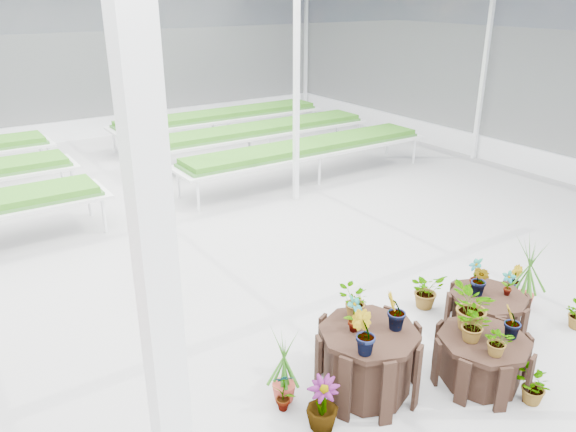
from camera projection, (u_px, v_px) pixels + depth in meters
ground_plane at (281, 329)px, 7.48m from camera, size 24.00×24.00×0.00m
greenhouse_shell at (280, 167)px, 6.64m from camera, size 18.00×24.00×4.50m
steel_frame at (280, 167)px, 6.64m from camera, size 18.00×24.00×4.50m
nursery_benches at (109, 167)px, 12.87m from camera, size 16.00×7.00×0.84m
plinth_tall at (367, 361)px, 6.20m from camera, size 1.47×1.47×0.78m
plinth_mid at (481, 359)px, 6.40m from camera, size 1.34×1.34×0.56m
plinth_low at (487, 310)px, 7.48m from camera, size 1.18×1.18×0.46m
nursery_plants at (436, 316)px, 6.76m from camera, size 4.54×2.54×1.24m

